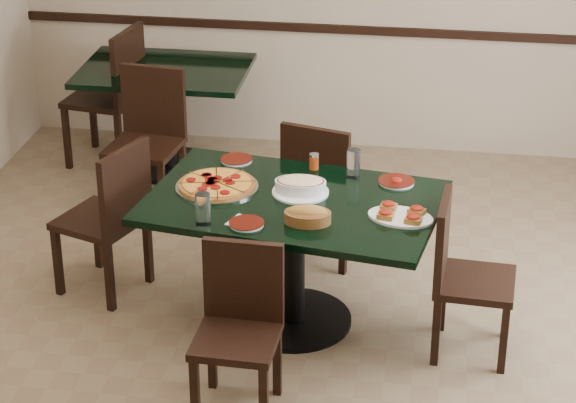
# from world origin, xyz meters

# --- Properties ---
(floor) EXTENTS (5.50, 5.50, 0.00)m
(floor) POSITION_xyz_m (0.00, 0.00, 0.00)
(floor) COLOR brown
(floor) RESTS_ON ground
(room_shell) EXTENTS (5.50, 5.50, 5.50)m
(room_shell) POSITION_xyz_m (1.02, 1.73, 1.17)
(room_shell) COLOR white
(room_shell) RESTS_ON floor
(main_table) EXTENTS (1.64, 1.20, 0.75)m
(main_table) POSITION_xyz_m (-0.12, 0.20, 0.57)
(main_table) COLOR black
(main_table) RESTS_ON floor
(back_table) EXTENTS (1.16, 0.85, 0.75)m
(back_table) POSITION_xyz_m (-1.31, 2.14, 0.52)
(back_table) COLOR black
(back_table) RESTS_ON floor
(chair_far) EXTENTS (0.52, 0.52, 0.91)m
(chair_far) POSITION_xyz_m (-0.06, 0.93, 0.51)
(chair_far) COLOR black
(chair_far) RESTS_ON floor
(chair_near) EXTENTS (0.40, 0.40, 0.84)m
(chair_near) POSITION_xyz_m (-0.27, -0.56, 0.46)
(chair_near) COLOR black
(chair_near) RESTS_ON floor
(chair_right) EXTENTS (0.43, 0.43, 0.86)m
(chair_right) POSITION_xyz_m (0.77, 0.07, 0.48)
(chair_right) COLOR black
(chair_right) RESTS_ON floor
(chair_left) EXTENTS (0.55, 0.55, 0.91)m
(chair_left) POSITION_xyz_m (-1.18, 0.38, 0.51)
(chair_left) COLOR black
(chair_left) RESTS_ON floor
(back_chair_near) EXTENTS (0.49, 0.49, 0.94)m
(back_chair_near) POSITION_xyz_m (-1.27, 1.53, 0.52)
(back_chair_near) COLOR black
(back_chair_near) RESTS_ON floor
(back_chair_left) EXTENTS (0.54, 0.54, 1.01)m
(back_chair_left) POSITION_xyz_m (-1.69, 2.17, 0.57)
(back_chair_left) COLOR black
(back_chair_left) RESTS_ON floor
(pepperoni_pizza) EXTENTS (0.44, 0.44, 0.04)m
(pepperoni_pizza) POSITION_xyz_m (-0.55, 0.28, 0.77)
(pepperoni_pizza) COLOR #BBBBC2
(pepperoni_pizza) RESTS_ON main_table
(lasagna_casserole) EXTENTS (0.30, 0.30, 0.09)m
(lasagna_casserole) POSITION_xyz_m (-0.10, 0.28, 0.80)
(lasagna_casserole) COLOR silver
(lasagna_casserole) RESTS_ON main_table
(bread_basket) EXTENTS (0.25, 0.18, 0.10)m
(bread_basket) POSITION_xyz_m (-0.01, -0.06, 0.79)
(bread_basket) COLOR brown
(bread_basket) RESTS_ON main_table
(bruschetta_platter) EXTENTS (0.38, 0.31, 0.05)m
(bruschetta_platter) POSITION_xyz_m (0.45, 0.06, 0.77)
(bruschetta_platter) COLOR silver
(bruschetta_platter) RESTS_ON main_table
(side_plate_near) EXTENTS (0.18, 0.18, 0.02)m
(side_plate_near) POSITION_xyz_m (-0.31, -0.13, 0.76)
(side_plate_near) COLOR silver
(side_plate_near) RESTS_ON main_table
(side_plate_far_r) EXTENTS (0.20, 0.20, 0.03)m
(side_plate_far_r) POSITION_xyz_m (0.40, 0.49, 0.76)
(side_plate_far_r) COLOR silver
(side_plate_far_r) RESTS_ON main_table
(side_plate_far_l) EXTENTS (0.18, 0.18, 0.02)m
(side_plate_far_l) POSITION_xyz_m (-0.51, 0.65, 0.76)
(side_plate_far_l) COLOR silver
(side_plate_far_l) RESTS_ON main_table
(napkin_setting) EXTENTS (0.17, 0.17, 0.01)m
(napkin_setting) POSITION_xyz_m (-0.33, -0.10, 0.75)
(napkin_setting) COLOR white
(napkin_setting) RESTS_ON main_table
(water_glass_a) EXTENTS (0.08, 0.08, 0.16)m
(water_glass_a) POSITION_xyz_m (0.16, 0.53, 0.83)
(water_glass_a) COLOR white
(water_glass_a) RESTS_ON main_table
(water_glass_b) EXTENTS (0.08, 0.08, 0.16)m
(water_glass_b) POSITION_xyz_m (-0.52, -0.15, 0.83)
(water_glass_b) COLOR white
(water_glass_b) RESTS_ON main_table
(pepper_shaker) EXTENTS (0.05, 0.05, 0.09)m
(pepper_shaker) POSITION_xyz_m (-0.07, 0.60, 0.80)
(pepper_shaker) COLOR #AD4112
(pepper_shaker) RESTS_ON main_table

